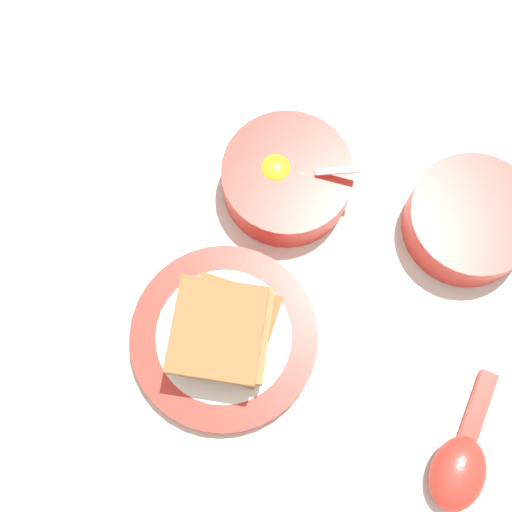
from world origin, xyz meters
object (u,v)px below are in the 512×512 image
at_px(soup_spoon, 460,465).
at_px(toast_sandwich, 223,330).
at_px(congee_bowl, 470,220).
at_px(toast_plate, 224,337).
at_px(egg_bowl, 287,179).

bearing_deg(soup_spoon, toast_sandwich, -17.62).
distance_m(toast_sandwich, congee_bowl, 0.30).
bearing_deg(congee_bowl, soup_spoon, 95.15).
height_order(toast_plate, soup_spoon, soup_spoon).
bearing_deg(toast_plate, toast_sandwich, -99.25).
bearing_deg(congee_bowl, toast_plate, 36.47).
distance_m(toast_plate, soup_spoon, 0.28).
bearing_deg(toast_sandwich, egg_bowl, -100.09).
xyz_separation_m(toast_sandwich, congee_bowl, (-0.24, -0.18, -0.02)).
xyz_separation_m(egg_bowl, toast_plate, (0.03, 0.19, -0.02)).
relative_size(toast_plate, toast_sandwich, 1.76).
bearing_deg(toast_plate, egg_bowl, -100.08).
relative_size(egg_bowl, congee_bowl, 1.10).
relative_size(egg_bowl, toast_sandwich, 1.34).
bearing_deg(egg_bowl, soup_spoon, 130.67).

